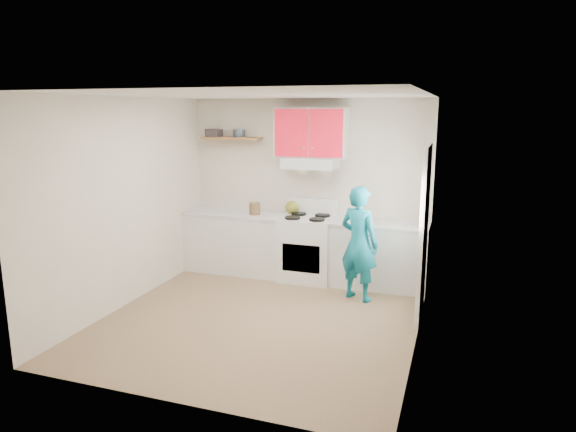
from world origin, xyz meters
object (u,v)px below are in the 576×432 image
(person, at_px, (359,243))
(kettle, at_px, (292,207))
(stove, at_px, (307,249))
(tin, at_px, (239,133))
(crock, at_px, (255,209))

(person, bearing_deg, kettle, -10.60)
(stove, xyz_separation_m, tin, (-1.14, 0.19, 1.63))
(kettle, bearing_deg, stove, -51.01)
(tin, distance_m, person, 2.52)
(crock, distance_m, person, 1.76)
(kettle, xyz_separation_m, person, (1.17, -0.79, -0.26))
(person, bearing_deg, stove, -9.72)
(stove, distance_m, tin, 2.00)
(crock, xyz_separation_m, person, (1.66, -0.51, -0.25))
(kettle, bearing_deg, crock, -165.99)
(kettle, bearing_deg, person, -48.67)
(tin, relative_size, person, 0.12)
(stove, xyz_separation_m, kettle, (-0.31, 0.23, 0.55))
(stove, relative_size, tin, 5.05)
(tin, height_order, kettle, tin)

